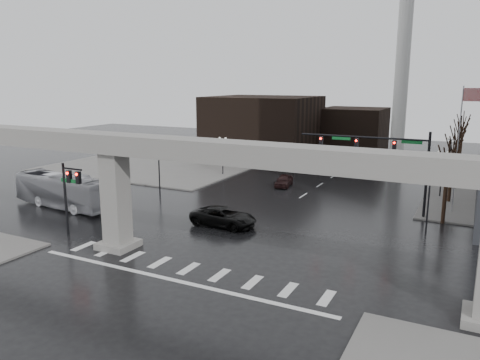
% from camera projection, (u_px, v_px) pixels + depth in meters
% --- Properties ---
extents(ground, '(160.00, 160.00, 0.00)m').
position_uv_depth(ground, '(197.00, 264.00, 32.47)').
color(ground, black).
rests_on(ground, ground).
extents(sidewalk_nw, '(28.00, 36.00, 0.15)m').
position_uv_depth(sidewalk_nw, '(179.00, 159.00, 75.38)').
color(sidewalk_nw, slate).
rests_on(sidewalk_nw, ground).
extents(elevated_guideway, '(48.00, 2.60, 8.70)m').
position_uv_depth(elevated_guideway, '(211.00, 168.00, 30.47)').
color(elevated_guideway, gray).
rests_on(elevated_guideway, ground).
extents(building_far_left, '(16.00, 14.00, 10.00)m').
position_uv_depth(building_far_left, '(263.00, 128.00, 74.24)').
color(building_far_left, black).
rests_on(building_far_left, ground).
extents(building_far_mid, '(10.00, 10.00, 8.00)m').
position_uv_depth(building_far_mid, '(353.00, 132.00, 77.81)').
color(building_far_mid, black).
rests_on(building_far_mid, ground).
extents(smokestack, '(3.60, 3.60, 30.00)m').
position_uv_depth(smokestack, '(402.00, 74.00, 67.08)').
color(smokestack, silver).
rests_on(smokestack, ground).
extents(signal_mast_arm, '(12.12, 0.43, 8.00)m').
position_uv_depth(signal_mast_arm, '(385.00, 153.00, 43.63)').
color(signal_mast_arm, black).
rests_on(signal_mast_arm, ground).
extents(signal_left_pole, '(2.30, 0.30, 6.00)m').
position_uv_depth(signal_left_pole, '(70.00, 187.00, 37.51)').
color(signal_left_pole, black).
rests_on(signal_left_pole, ground).
extents(flagpole_assembly, '(2.06, 0.12, 12.00)m').
position_uv_depth(flagpole_assembly, '(462.00, 135.00, 43.26)').
color(flagpole_assembly, silver).
rests_on(flagpole_assembly, ground).
extents(lamp_right_0, '(1.22, 0.32, 5.11)m').
position_uv_depth(lamp_right_0, '(429.00, 193.00, 37.93)').
color(lamp_right_0, black).
rests_on(lamp_right_0, ground).
extents(lamp_right_1, '(1.22, 0.32, 5.11)m').
position_uv_depth(lamp_right_1, '(442.00, 166.00, 50.13)').
color(lamp_right_1, black).
rests_on(lamp_right_1, ground).
extents(lamp_right_2, '(1.22, 0.32, 5.11)m').
position_uv_depth(lamp_right_2, '(451.00, 149.00, 62.32)').
color(lamp_right_2, black).
rests_on(lamp_right_2, ground).
extents(lamp_left_0, '(1.22, 0.32, 5.11)m').
position_uv_depth(lamp_left_0, '(159.00, 166.00, 49.95)').
color(lamp_left_0, black).
rests_on(lamp_left_0, ground).
extents(lamp_left_1, '(1.22, 0.32, 5.11)m').
position_uv_depth(lamp_left_1, '(223.00, 149.00, 62.14)').
color(lamp_left_1, black).
rests_on(lamp_left_1, ground).
extents(lamp_left_2, '(1.22, 0.32, 5.11)m').
position_uv_depth(lamp_left_2, '(266.00, 138.00, 74.33)').
color(lamp_left_2, black).
rests_on(lamp_left_2, ground).
extents(tree_right_0, '(1.09, 1.58, 7.50)m').
position_uv_depth(tree_right_0, '(446.00, 193.00, 41.12)').
color(tree_right_0, black).
rests_on(tree_right_0, ground).
extents(tree_right_1, '(1.09, 1.61, 7.67)m').
position_uv_depth(tree_right_1, '(451.00, 176.00, 48.07)').
color(tree_right_1, black).
rests_on(tree_right_1, ground).
extents(tree_right_2, '(1.10, 1.63, 7.85)m').
position_uv_depth(tree_right_2, '(455.00, 163.00, 55.02)').
color(tree_right_2, black).
rests_on(tree_right_2, ground).
extents(tree_right_3, '(1.11, 1.66, 8.02)m').
position_uv_depth(tree_right_3, '(459.00, 153.00, 61.98)').
color(tree_right_3, black).
rests_on(tree_right_3, ground).
extents(tree_right_4, '(1.12, 1.69, 8.19)m').
position_uv_depth(tree_right_4, '(461.00, 146.00, 68.93)').
color(tree_right_4, black).
rests_on(tree_right_4, ground).
extents(pickup_truck, '(5.90, 2.77, 1.63)m').
position_uv_depth(pickup_truck, '(224.00, 217.00, 40.78)').
color(pickup_truck, black).
rests_on(pickup_truck, ground).
extents(city_bus, '(12.38, 4.19, 3.38)m').
position_uv_depth(city_bus, '(63.00, 191.00, 46.61)').
color(city_bus, silver).
rests_on(city_bus, ground).
extents(far_car, '(2.28, 4.33, 1.40)m').
position_uv_depth(far_car, '(284.00, 181.00, 56.02)').
color(far_car, black).
rests_on(far_car, ground).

